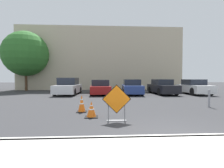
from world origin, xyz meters
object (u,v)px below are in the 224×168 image
Objects in this scene: road_closed_sign at (117,102)px; parked_car_nearest at (68,87)px; bollard_nearest at (209,98)px; parked_car_fourth at (162,87)px; traffic_cone_second at (82,104)px; parked_car_fifth at (194,87)px; traffic_cone_nearest at (91,109)px; parked_car_third at (132,87)px; parked_car_second at (100,88)px.

road_closed_sign is 0.31× the size of parked_car_nearest.
parked_car_fourth is at bearing 88.93° from bollard_nearest.
parked_car_fourth is (9.13, 0.02, -0.05)m from parked_car_nearest.
parked_car_nearest reaches higher than road_closed_sign.
traffic_cone_second is 0.19× the size of parked_car_fifth.
road_closed_sign is 1.25m from traffic_cone_nearest.
traffic_cone_second is at bearing 49.22° from parked_car_fourth.
parked_car_third is 0.94× the size of parked_car_fourth.
bollard_nearest is (-3.19, -7.42, -0.17)m from parked_car_fifth.
parked_car_third is 6.09m from parked_car_fifth.
road_closed_sign is at bearing 80.84° from parked_car_third.
road_closed_sign is at bearing 113.34° from parked_car_nearest.
parked_car_fifth is (12.18, -0.28, -0.05)m from parked_car_nearest.
parked_car_nearest is 6.09m from parked_car_third.
traffic_cone_nearest is at bearing -65.17° from traffic_cone_second.
traffic_cone_nearest is at bearing 54.59° from parked_car_fourth.
parked_car_fifth is at bearing -177.63° from parked_car_nearest.
parked_car_second is at bearing 2.69° from parked_car_third.
traffic_cone_nearest is 0.67× the size of bollard_nearest.
parked_car_third reaches higher than bollard_nearest.
road_closed_sign is at bearing -152.61° from bollard_nearest.
parked_car_nearest reaches higher than traffic_cone_second.
parked_car_nearest is 3.04m from parked_car_second.
traffic_cone_second is 11.07m from parked_car_fourth.
parked_car_nearest is 11.84m from bollard_nearest.
bollard_nearest is (8.99, -7.71, -0.22)m from parked_car_nearest.
traffic_cone_nearest is 10.13m from parked_car_nearest.
traffic_cone_second reaches higher than traffic_cone_nearest.
road_closed_sign is 0.32× the size of parked_car_third.
road_closed_sign is 0.33× the size of parked_car_second.
traffic_cone_second is at bearing 69.49° from parked_car_third.
parked_car_fourth reaches higher than road_closed_sign.
road_closed_sign is 10.60m from parked_car_third.
parked_car_third reaches higher than parked_car_second.
parked_car_second is 6.09m from parked_car_fourth.
bollard_nearest is at bearing 86.64° from parked_car_fourth.
parked_car_nearest is 1.03× the size of parked_car_fifth.
road_closed_sign reaches higher than traffic_cone_second.
traffic_cone_nearest is 0.16× the size of parked_car_fifth.
parked_car_fourth is (6.09, 0.07, 0.03)m from parked_car_second.
parked_car_fifth is (6.09, -0.18, 0.01)m from parked_car_third.
bollard_nearest is at bearing 126.24° from parked_car_second.
bollard_nearest is at bearing 65.92° from parked_car_fifth.
parked_car_third is 8.14m from bollard_nearest.
parked_car_nearest reaches higher than bollard_nearest.
traffic_cone_nearest is 0.15× the size of parked_car_fourth.
parked_car_second is at bearing 127.83° from bollard_nearest.
parked_car_fourth is at bearing 56.88° from traffic_cone_nearest.
parked_car_second is 9.70m from bollard_nearest.
parked_car_second reaches higher than road_closed_sign.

